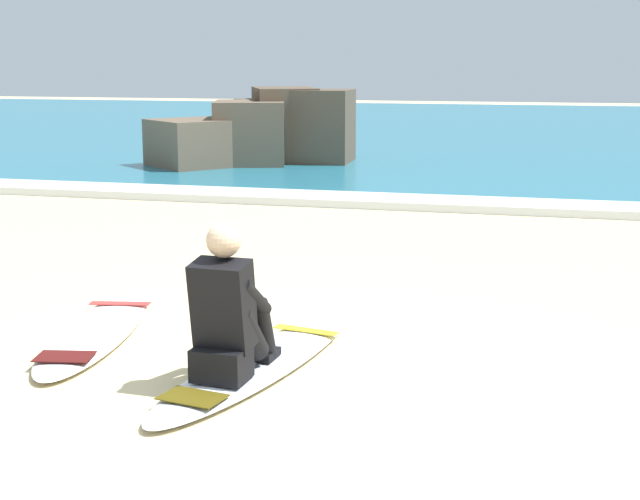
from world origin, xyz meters
TOP-DOWN VIEW (x-y plane):
  - ground_plane at (0.00, 0.00)m, footprint 80.00×80.00m
  - sea at (0.00, 21.16)m, footprint 80.00×28.00m
  - breaking_foam at (0.00, 7.46)m, footprint 80.00×0.90m
  - surfboard_main at (-0.19, 0.49)m, footprint 0.96×2.51m
  - surfer_seated at (-0.27, 0.16)m, footprint 0.39×0.72m
  - surfboard_spare_near at (-1.56, 0.89)m, footprint 0.95×2.29m
  - rock_outcrop_distant at (-3.60, 11.54)m, footprint 3.56×3.72m

SIDE VIEW (x-z plane):
  - ground_plane at x=0.00m, z-range 0.00..0.00m
  - surfboard_main at x=-0.19m, z-range 0.00..0.07m
  - surfboard_spare_near at x=-1.56m, z-range 0.00..0.07m
  - sea at x=0.00m, z-range 0.00..0.10m
  - breaking_foam at x=0.00m, z-range 0.00..0.11m
  - surfer_seated at x=-0.27m, z-range -0.04..0.91m
  - rock_outcrop_distant at x=-3.60m, z-range -0.09..1.36m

